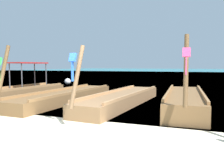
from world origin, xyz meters
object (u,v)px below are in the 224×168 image
at_px(longtail_boat_green_ribbon, 66,96).
at_px(longtail_boat_blue_ribbon, 122,99).
at_px(longtail_boat_yellow_ribbon, 18,93).
at_px(longtail_boat_pink_ribbon, 185,101).
at_px(mooring_buoy_near, 68,81).

height_order(longtail_boat_green_ribbon, longtail_boat_blue_ribbon, longtail_boat_green_ribbon).
bearing_deg(longtail_boat_yellow_ribbon, longtail_boat_pink_ribbon, 5.78).
height_order(longtail_boat_green_ribbon, mooring_buoy_near, longtail_boat_green_ribbon).
relative_size(longtail_boat_pink_ribbon, mooring_buoy_near, 11.26).
height_order(longtail_boat_green_ribbon, longtail_boat_pink_ribbon, longtail_boat_pink_ribbon).
relative_size(longtail_boat_green_ribbon, longtail_boat_pink_ribbon, 1.20).
bearing_deg(longtail_boat_pink_ribbon, mooring_buoy_near, 141.47).
height_order(longtail_boat_yellow_ribbon, longtail_boat_green_ribbon, longtail_boat_yellow_ribbon).
height_order(longtail_boat_yellow_ribbon, longtail_boat_blue_ribbon, longtail_boat_yellow_ribbon).
height_order(longtail_boat_yellow_ribbon, longtail_boat_pink_ribbon, longtail_boat_yellow_ribbon).
xyz_separation_m(longtail_boat_yellow_ribbon, mooring_buoy_near, (-2.81, 8.96, -0.08)).
bearing_deg(longtail_boat_pink_ribbon, longtail_boat_green_ribbon, -179.13).
distance_m(longtail_boat_blue_ribbon, mooring_buoy_near, 11.34).
height_order(longtail_boat_blue_ribbon, longtail_boat_pink_ribbon, longtail_boat_pink_ribbon).
bearing_deg(longtail_boat_blue_ribbon, mooring_buoy_near, 133.21).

